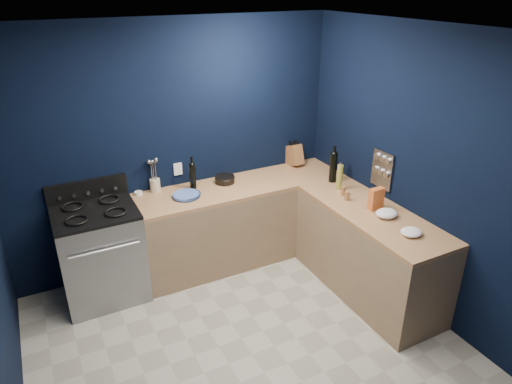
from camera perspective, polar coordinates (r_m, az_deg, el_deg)
floor at (r=4.16m, az=-0.46°, el=-19.63°), size 3.50×3.50×0.02m
ceiling at (r=2.98m, az=-0.64°, el=19.17°), size 3.50×3.50×0.02m
wall_back at (r=4.88m, az=-9.93°, el=5.31°), size 3.50×0.02×2.60m
wall_right at (r=4.37m, az=20.54°, el=1.70°), size 0.02×3.50×2.60m
cab_back at (r=5.15m, az=-1.72°, el=-3.82°), size 2.30×0.63×0.86m
top_back at (r=4.95m, az=-1.79°, el=0.75°), size 2.30×0.63×0.04m
cab_right at (r=4.73m, az=13.74°, el=-7.46°), size 0.63×1.67×0.86m
top_right at (r=4.51m, az=14.31°, el=-2.62°), size 0.63×1.67×0.04m
gas_range at (r=4.76m, az=-18.62°, el=-7.45°), size 0.76×0.66×0.92m
oven_door at (r=4.50m, az=-17.88°, el=-9.52°), size 0.59×0.02×0.42m
cooktop at (r=4.54m, az=-19.43°, el=-2.36°), size 0.76×0.66×0.03m
backguard at (r=4.77m, az=-20.19°, el=0.25°), size 0.76×0.06×0.20m
spice_panel at (r=4.75m, az=15.39°, el=2.69°), size 0.02×0.28×0.38m
wall_outlet at (r=4.93m, az=-9.66°, el=2.83°), size 0.09×0.02×0.13m
plate_stack at (r=4.70m, az=-8.66°, el=-0.41°), size 0.30×0.30×0.03m
ramekin at (r=4.85m, az=-14.37°, el=-0.12°), size 0.08×0.08×0.03m
utensil_crock at (r=4.87m, az=-12.39°, el=0.83°), size 0.14×0.14×0.13m
wine_bottle_back at (r=4.84m, az=-7.86°, el=1.93°), size 0.07×0.07×0.27m
lemon_basket at (r=4.98m, az=-3.88°, el=1.59°), size 0.25×0.25×0.08m
knife_block at (r=5.45m, az=4.70°, el=4.60°), size 0.15×0.29×0.29m
wine_bottle_right at (r=5.02m, az=9.54°, el=3.00°), size 0.10×0.10×0.32m
oil_bottle at (r=4.86m, az=10.33°, el=1.83°), size 0.08×0.08×0.27m
spice_jar_near at (r=4.76m, az=10.78°, el=0.16°), size 0.06×0.06×0.10m
spice_jar_far at (r=4.66m, az=11.21°, el=-0.48°), size 0.06×0.06×0.09m
crouton_bag at (r=4.51m, az=14.66°, el=-0.83°), size 0.15×0.07×0.21m
towel_front at (r=4.42m, az=15.88°, el=-2.56°), size 0.22×0.18×0.07m
towel_end at (r=4.19m, az=18.70°, el=-4.73°), size 0.23×0.21×0.06m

